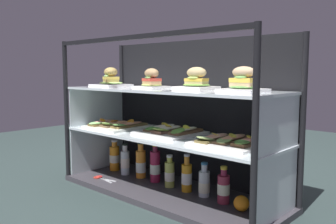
% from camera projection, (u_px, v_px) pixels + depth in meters
% --- Properties ---
extents(ground_plane, '(6.00, 6.00, 0.02)m').
position_uv_depth(ground_plane, '(168.00, 196.00, 2.17)').
color(ground_plane, '#273433').
rests_on(ground_plane, ground).
extents(case_base_deck, '(1.44, 0.51, 0.03)m').
position_uv_depth(case_base_deck, '(168.00, 192.00, 2.17)').
color(case_base_deck, '#37343A').
rests_on(case_base_deck, ground).
extents(case_frame, '(1.44, 0.51, 0.93)m').
position_uv_depth(case_frame, '(186.00, 109.00, 2.23)').
color(case_frame, black).
rests_on(case_frame, ground).
extents(riser_lower_tier, '(1.38, 0.45, 0.32)m').
position_uv_depth(riser_lower_tier, '(168.00, 163.00, 2.15)').
color(riser_lower_tier, silver).
rests_on(riser_lower_tier, case_base_deck).
extents(shelf_lower_glass, '(1.39, 0.47, 0.01)m').
position_uv_depth(shelf_lower_glass, '(168.00, 136.00, 2.13)').
color(shelf_lower_glass, silver).
rests_on(shelf_lower_glass, riser_lower_tier).
extents(riser_upper_tier, '(1.38, 0.45, 0.26)m').
position_uv_depth(riser_upper_tier, '(168.00, 113.00, 2.11)').
color(riser_upper_tier, silver).
rests_on(riser_upper_tier, shelf_lower_glass).
extents(shelf_upper_glass, '(1.39, 0.47, 0.01)m').
position_uv_depth(shelf_upper_glass, '(168.00, 90.00, 2.10)').
color(shelf_upper_glass, silver).
rests_on(shelf_upper_glass, riser_upper_tier).
extents(plated_roll_sandwich_near_right_corner, '(0.21, 0.21, 0.13)m').
position_uv_depth(plated_roll_sandwich_near_right_corner, '(111.00, 80.00, 2.38)').
color(plated_roll_sandwich_near_right_corner, white).
rests_on(plated_roll_sandwich_near_right_corner, shelf_upper_glass).
extents(plated_roll_sandwich_left_of_center, '(0.17, 0.17, 0.12)m').
position_uv_depth(plated_roll_sandwich_left_of_center, '(152.00, 80.00, 2.21)').
color(plated_roll_sandwich_left_of_center, white).
rests_on(plated_roll_sandwich_left_of_center, shelf_upper_glass).
extents(plated_roll_sandwich_center, '(0.20, 0.20, 0.13)m').
position_uv_depth(plated_roll_sandwich_center, '(196.00, 82.00, 2.03)').
color(plated_roll_sandwich_center, white).
rests_on(plated_roll_sandwich_center, shelf_upper_glass).
extents(plated_roll_sandwich_mid_left, '(0.20, 0.20, 0.13)m').
position_uv_depth(plated_roll_sandwich_mid_left, '(243.00, 83.00, 1.79)').
color(plated_roll_sandwich_mid_left, white).
rests_on(plated_roll_sandwich_mid_left, shelf_upper_glass).
extents(open_sandwich_tray_far_left, '(0.34, 0.33, 0.06)m').
position_uv_depth(open_sandwich_tray_far_left, '(116.00, 125.00, 2.39)').
color(open_sandwich_tray_far_left, white).
rests_on(open_sandwich_tray_far_left, shelf_lower_glass).
extents(open_sandwich_tray_center, '(0.34, 0.33, 0.06)m').
position_uv_depth(open_sandwich_tray_center, '(170.00, 131.00, 2.15)').
color(open_sandwich_tray_center, white).
rests_on(open_sandwich_tray_center, shelf_lower_glass).
extents(open_sandwich_tray_mid_right, '(0.34, 0.33, 0.06)m').
position_uv_depth(open_sandwich_tray_mid_right, '(231.00, 141.00, 1.84)').
color(open_sandwich_tray_mid_right, white).
rests_on(open_sandwich_tray_mid_right, shelf_lower_glass).
extents(juice_bottle_front_middle, '(0.07, 0.07, 0.22)m').
position_uv_depth(juice_bottle_front_middle, '(115.00, 157.00, 2.58)').
color(juice_bottle_front_middle, orange).
rests_on(juice_bottle_front_middle, case_base_deck).
extents(juice_bottle_front_second, '(0.06, 0.06, 0.21)m').
position_uv_depth(juice_bottle_front_second, '(125.00, 162.00, 2.47)').
color(juice_bottle_front_second, white).
rests_on(juice_bottle_front_second, case_base_deck).
extents(juice_bottle_back_center, '(0.07, 0.07, 0.24)m').
position_uv_depth(juice_bottle_back_center, '(141.00, 164.00, 2.39)').
color(juice_bottle_back_center, orange).
rests_on(juice_bottle_back_center, case_base_deck).
extents(juice_bottle_back_right, '(0.07, 0.07, 0.25)m').
position_uv_depth(juice_bottle_back_right, '(155.00, 166.00, 2.30)').
color(juice_bottle_back_right, '#A11E43').
rests_on(juice_bottle_back_right, case_base_deck).
extents(juice_bottle_front_left_end, '(0.06, 0.06, 0.20)m').
position_uv_depth(juice_bottle_front_left_end, '(170.00, 174.00, 2.20)').
color(juice_bottle_front_left_end, '#BDC755').
rests_on(juice_bottle_front_left_end, case_base_deck).
extents(juice_bottle_tucked_behind, '(0.06, 0.06, 0.22)m').
position_uv_depth(juice_bottle_tucked_behind, '(187.00, 177.00, 2.12)').
color(juice_bottle_tucked_behind, orange).
rests_on(juice_bottle_tucked_behind, case_base_deck).
extents(juice_bottle_front_right_end, '(0.06, 0.06, 0.19)m').
position_uv_depth(juice_bottle_front_right_end, '(204.00, 184.00, 2.03)').
color(juice_bottle_front_right_end, silver).
rests_on(juice_bottle_front_right_end, case_base_deck).
extents(juice_bottle_back_left, '(0.07, 0.07, 0.20)m').
position_uv_depth(juice_bottle_back_left, '(224.00, 188.00, 1.93)').
color(juice_bottle_back_left, '#992C43').
rests_on(juice_bottle_back_left, case_base_deck).
extents(orange_fruit_beside_bottles, '(0.08, 0.08, 0.08)m').
position_uv_depth(orange_fruit_beside_bottles, '(241.00, 203.00, 1.82)').
color(orange_fruit_beside_bottles, orange).
rests_on(orange_fruit_beside_bottles, case_base_deck).
extents(kitchen_scissors, '(0.19, 0.07, 0.01)m').
position_uv_depth(kitchen_scissors, '(100.00, 178.00, 2.38)').
color(kitchen_scissors, silver).
rests_on(kitchen_scissors, case_base_deck).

